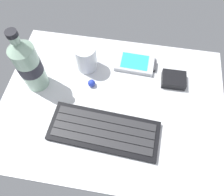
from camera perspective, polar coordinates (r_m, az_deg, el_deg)
ground_plane at (r=63.31cm, az=-0.03°, el=-1.90°), size 64.00×48.00×2.80cm
keyboard at (r=58.35cm, az=-2.12°, el=-8.58°), size 29.54×12.52×1.70cm
handheld_device at (r=69.76cm, az=6.07°, el=9.15°), size 12.99×8.01×1.50cm
juice_cup at (r=66.84cm, az=-6.79°, el=10.26°), size 6.40×6.40×8.50cm
water_bottle at (r=62.68cm, az=-21.06°, el=8.20°), size 6.73×6.73×20.80cm
charger_block at (r=67.72cm, az=15.85°, el=4.68°), size 7.08×5.70×2.40cm
trackball_mouse at (r=64.88cm, az=-5.40°, el=3.91°), size 2.20×2.20×2.20cm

